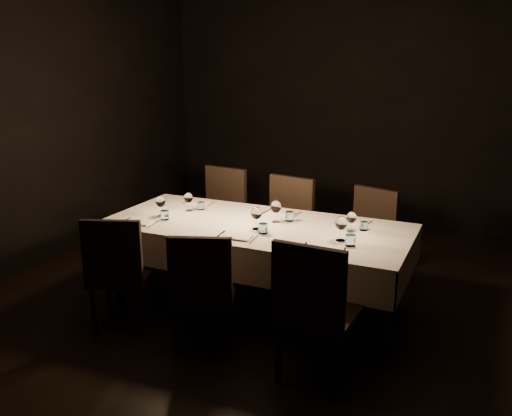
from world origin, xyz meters
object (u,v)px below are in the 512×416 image
at_px(chair_near_center, 203,287).
at_px(chair_far_center, 285,225).
at_px(dining_table, 256,233).
at_px(chair_near_left, 118,268).
at_px(chair_far_right, 368,234).
at_px(chair_far_left, 219,213).
at_px(chair_near_right, 314,307).

bearing_deg(chair_near_center, chair_far_center, -111.40).
bearing_deg(dining_table, chair_near_center, -93.80).
height_order(chair_near_left, chair_far_right, chair_near_left).
xyz_separation_m(chair_far_center, chair_far_right, (0.78, 0.12, -0.03)).
bearing_deg(chair_far_left, chair_near_center, -58.87).
bearing_deg(chair_far_left, chair_far_center, 0.32).
bearing_deg(chair_near_left, chair_near_center, 156.72).
xyz_separation_m(dining_table, chair_far_center, (-0.03, 0.74, -0.14)).
xyz_separation_m(chair_near_left, chair_far_right, (1.58, 1.63, -0.00)).
distance_m(dining_table, chair_near_right, 1.18).
bearing_deg(chair_far_right, dining_table, -113.32).
distance_m(chair_near_center, chair_far_center, 1.54).
bearing_deg(chair_far_center, chair_near_right, -52.72).
relative_size(chair_near_left, chair_far_center, 0.95).
distance_m(dining_table, chair_near_left, 1.14).
bearing_deg(chair_far_right, chair_near_center, -97.90).
xyz_separation_m(dining_table, chair_near_left, (-0.83, -0.77, -0.17)).
height_order(dining_table, chair_far_right, chair_far_right).
bearing_deg(dining_table, chair_far_center, 92.20).
bearing_deg(chair_near_left, chair_near_right, 156.18).
distance_m(chair_near_right, chair_far_left, 2.31).
relative_size(dining_table, chair_far_right, 2.70).
relative_size(chair_near_center, chair_far_center, 0.93).
height_order(chair_near_center, chair_near_right, chair_near_right).
distance_m(dining_table, chair_near_center, 0.82).
relative_size(dining_table, chair_near_right, 2.51).
distance_m(chair_near_right, chair_far_right, 1.71).
distance_m(chair_near_left, chair_far_right, 2.27).
bearing_deg(dining_table, chair_far_left, 133.51).
bearing_deg(chair_near_right, chair_far_right, -85.22).
bearing_deg(dining_table, chair_far_right, 48.66).
bearing_deg(chair_far_left, chair_near_right, -39.79).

